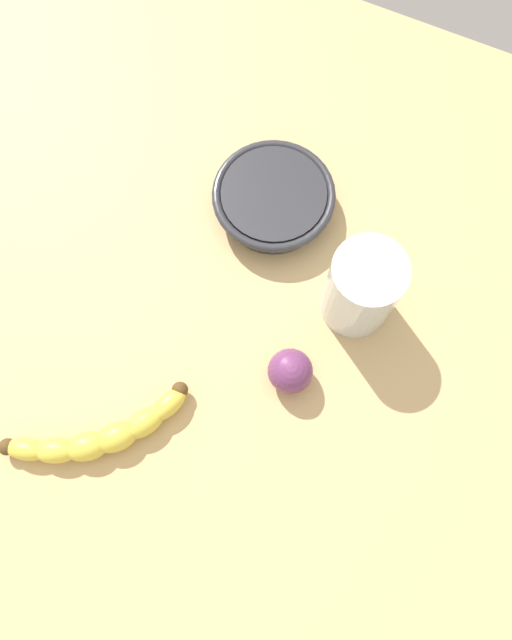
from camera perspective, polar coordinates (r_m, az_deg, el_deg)
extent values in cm
cube|color=tan|center=(79.97, -4.79, -2.77)|extent=(120.00, 120.00, 3.00)
ellipsoid|color=yellow|center=(79.24, -20.69, -11.30)|extent=(5.97, 4.15, 2.65)
ellipsoid|color=yellow|center=(78.05, -18.17, -11.57)|extent=(6.24, 5.24, 3.09)
ellipsoid|color=yellow|center=(77.07, -15.56, -11.36)|extent=(6.45, 6.09, 3.52)
ellipsoid|color=yellow|center=(76.34, -12.97, -10.66)|extent=(6.27, 6.38, 3.52)
ellipsoid|color=yellow|center=(75.89, -10.50, -9.49)|extent=(5.53, 6.23, 3.09)
ellipsoid|color=yellow|center=(75.73, -8.27, -7.89)|extent=(4.54, 6.03, 2.65)
sphere|color=#513819|center=(80.13, -22.32, -10.96)|extent=(2.06, 2.06, 2.06)
sphere|color=#513819|center=(75.76, -6.87, -6.67)|extent=(2.06, 2.06, 2.06)
cylinder|color=silver|center=(74.77, 9.90, 2.91)|extent=(8.96, 8.96, 12.94)
cylinder|color=#D6A3B2|center=(75.85, 9.76, 2.62)|extent=(8.46, 8.46, 10.12)
cylinder|color=#2D2D33|center=(83.43, 1.63, 11.19)|extent=(14.08, 14.08, 4.27)
torus|color=#2D2D33|center=(82.07, 1.66, 11.69)|extent=(16.51, 16.51, 1.20)
sphere|color=#6B3360|center=(74.75, 3.23, -4.81)|extent=(5.62, 5.62, 5.62)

